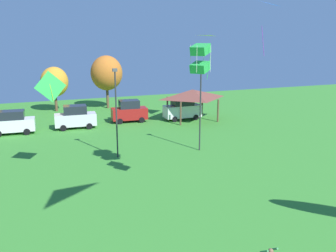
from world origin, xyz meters
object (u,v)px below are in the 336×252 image
(treeline_tree_2, at_px, (54,82))
(treeline_tree_3, at_px, (107,73))
(parked_car_leftmost, at_px, (13,123))
(kite_flying_11, at_px, (255,12))
(park_pavilion, at_px, (192,94))
(light_post_0, at_px, (116,109))
(kite_flying_3, at_px, (200,58))
(parked_car_second_from_left, at_px, (75,117))
(parked_car_third_from_left, at_px, (129,111))
(kite_flying_10, at_px, (50,87))
(kite_flying_2, at_px, (217,46))
(parked_car_rightmost_in_row, at_px, (182,109))
(light_post_1, at_px, (200,105))

(treeline_tree_2, height_order, treeline_tree_3, treeline_tree_3)
(parked_car_leftmost, bearing_deg, kite_flying_11, -7.33)
(kite_flying_11, bearing_deg, treeline_tree_2, 142.05)
(kite_flying_11, distance_m, park_pavilion, 11.12)
(kite_flying_11, bearing_deg, light_post_0, -159.57)
(kite_flying_3, xyz_separation_m, parked_car_second_from_left, (-4.26, 20.73, -7.03))
(parked_car_third_from_left, relative_size, light_post_0, 0.58)
(parked_car_third_from_left, bearing_deg, treeline_tree_3, 97.62)
(kite_flying_10, distance_m, light_post_0, 6.00)
(parked_car_leftmost, xyz_separation_m, parked_car_third_from_left, (12.27, 0.99, 0.07))
(kite_flying_2, distance_m, treeline_tree_3, 16.65)
(parked_car_second_from_left, xyz_separation_m, treeline_tree_2, (-1.19, 10.51, 2.66))
(kite_flying_11, bearing_deg, treeline_tree_3, 130.68)
(light_post_0, bearing_deg, kite_flying_2, 31.33)
(park_pavilion, bearing_deg, kite_flying_2, -51.57)
(kite_flying_3, height_order, parked_car_second_from_left, kite_flying_3)
(kite_flying_2, relative_size, kite_flying_10, 1.83)
(parked_car_third_from_left, xyz_separation_m, light_post_0, (-4.26, -11.94, 2.72))
(kite_flying_10, xyz_separation_m, parked_car_leftmost, (-3.13, 13.56, -5.07))
(kite_flying_2, xyz_separation_m, treeline_tree_2, (-16.21, 13.56, -4.66))
(parked_car_rightmost_in_row, distance_m, light_post_0, 15.22)
(kite_flying_10, height_order, parked_car_leftmost, kite_flying_10)
(kite_flying_11, xyz_separation_m, parked_car_rightmost_in_row, (-6.25, 4.60, -10.71))
(parked_car_second_from_left, bearing_deg, kite_flying_3, -74.69)
(parked_car_third_from_left, bearing_deg, parked_car_second_from_left, -167.45)
(kite_flying_10, relative_size, kite_flying_11, 0.42)
(kite_flying_11, xyz_separation_m, parked_car_leftmost, (-24.65, 4.75, -10.85))
(kite_flying_10, height_order, treeline_tree_2, kite_flying_10)
(kite_flying_10, bearing_deg, park_pavilion, 38.30)
(parked_car_second_from_left, bearing_deg, light_post_1, -49.54)
(light_post_0, bearing_deg, treeline_tree_2, 98.09)
(light_post_1, relative_size, treeline_tree_3, 0.99)
(kite_flying_3, bearing_deg, parked_car_third_from_left, 85.05)
(parked_car_second_from_left, height_order, treeline_tree_3, treeline_tree_3)
(kite_flying_3, distance_m, parked_car_second_from_left, 22.30)
(kite_flying_3, distance_m, treeline_tree_2, 32.01)
(kite_flying_11, height_order, treeline_tree_3, kite_flying_11)
(parked_car_second_from_left, bearing_deg, kite_flying_11, -11.01)
(kite_flying_3, distance_m, light_post_1, 10.90)
(parked_car_rightmost_in_row, distance_m, treeline_tree_3, 12.85)
(kite_flying_10, bearing_deg, kite_flying_3, -44.15)
(kite_flying_2, relative_size, light_post_1, 0.53)
(parked_car_third_from_left, relative_size, light_post_1, 0.58)
(kite_flying_10, relative_size, treeline_tree_3, 0.29)
(light_post_1, distance_m, treeline_tree_2, 24.44)
(treeline_tree_3, bearing_deg, parked_car_leftmost, -138.82)
(parked_car_third_from_left, bearing_deg, kite_flying_2, -19.51)
(kite_flying_11, relative_size, treeline_tree_3, 0.69)
(kite_flying_2, distance_m, light_post_0, 16.05)
(parked_car_third_from_left, bearing_deg, light_post_0, -105.25)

